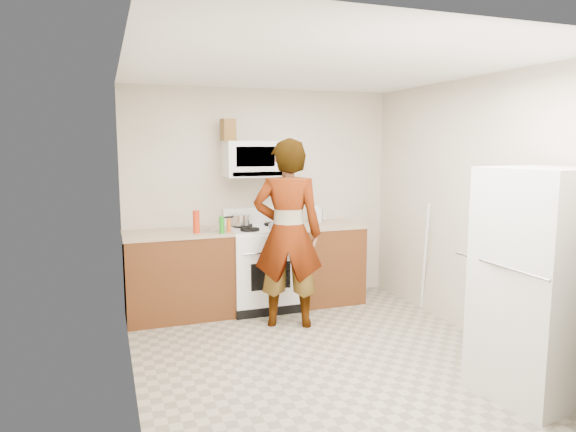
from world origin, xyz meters
name	(u,v)px	position (x,y,z in m)	size (l,w,h in m)	color
floor	(321,355)	(0.00, 0.00, 0.00)	(3.60, 3.60, 0.00)	gray
back_wall	(262,197)	(0.00, 1.79, 1.25)	(3.20, 0.02, 2.50)	beige
right_wall	(474,209)	(1.59, 0.00, 1.25)	(0.02, 3.60, 2.50)	beige
cabinet_left	(179,276)	(-1.04, 1.49, 0.45)	(1.12, 0.62, 0.90)	#5D3016
counter_left	(177,233)	(-1.04, 1.49, 0.92)	(1.14, 0.64, 0.04)	tan
cabinet_right	(324,264)	(0.68, 1.49, 0.45)	(0.80, 0.62, 0.90)	#5D3016
counter_right	(325,225)	(0.68, 1.49, 0.92)	(0.82, 0.64, 0.04)	tan
gas_range	(262,266)	(-0.10, 1.48, 0.49)	(0.76, 0.65, 1.13)	white
microwave	(258,159)	(-0.10, 1.61, 1.70)	(0.76, 0.38, 0.40)	white
person	(288,234)	(-0.02, 0.84, 0.96)	(0.70, 0.46, 1.92)	tan
fridge	(537,284)	(1.20, -1.18, 0.85)	(0.70, 0.70, 1.70)	silver
kettle	(316,215)	(0.64, 1.65, 1.02)	(0.14, 0.14, 0.17)	silver
jug	(228,130)	(-0.44, 1.59, 2.02)	(0.14, 0.14, 0.24)	brown
saucepan	(241,220)	(-0.31, 1.62, 1.01)	(0.21, 0.21, 0.11)	silver
tray	(280,226)	(0.09, 1.40, 0.96)	(0.25, 0.16, 0.05)	silver
bottle_spray	(196,222)	(-0.86, 1.35, 1.05)	(0.07, 0.07, 0.24)	red
bottle_hot_sauce	(229,225)	(-0.52, 1.29, 1.01)	(0.05, 0.05, 0.15)	#D05B17
bottle_green_cap	(222,225)	(-0.61, 1.23, 1.02)	(0.06, 0.06, 0.18)	#1B8317
pot_lid	(208,231)	(-0.73, 1.42, 0.94)	(0.25, 0.25, 0.01)	silver
broom	(425,257)	(1.55, 0.71, 0.62)	(0.03, 0.03, 1.25)	white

